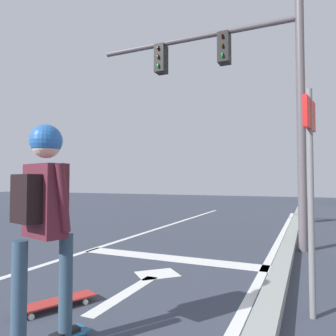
{
  "coord_description": "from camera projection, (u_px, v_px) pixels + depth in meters",
  "views": [
    {
      "loc": [
        3.39,
        2.22,
        1.31
      ],
      "look_at": [
        1.06,
        7.47,
        1.55
      ],
      "focal_mm": 33.91,
      "sensor_mm": 36.0,
      "label": 1
    }
  ],
  "objects": [
    {
      "name": "skater",
      "position": [
        43.0,
        203.0,
        2.44
      ],
      "size": [
        0.45,
        0.62,
        1.68
      ],
      "color": "#30485E",
      "rests_on": "skateboard"
    },
    {
      "name": "lane_line_curbside",
      "position": [
        252.0,
        294.0,
        3.65
      ],
      "size": [
        0.12,
        20.0,
        0.01
      ],
      "primitive_type": "cube",
      "color": "white",
      "rests_on": "ground"
    },
    {
      "name": "curb_strip",
      "position": [
        274.0,
        292.0,
        3.56
      ],
      "size": [
        0.24,
        24.0,
        0.14
      ],
      "primitive_type": "cube",
      "color": "#959D99",
      "rests_on": "ground"
    },
    {
      "name": "lane_arrow_stem",
      "position": [
        125.0,
        293.0,
        3.68
      ],
      "size": [
        0.16,
        1.4,
        0.01
      ],
      "primitive_type": "cube",
      "color": "white",
      "rests_on": "ground"
    },
    {
      "name": "lane_line_center",
      "position": [
        44.0,
        265.0,
        4.94
      ],
      "size": [
        0.12,
        20.0,
        0.01
      ],
      "primitive_type": "cube",
      "color": "white",
      "rests_on": "ground"
    },
    {
      "name": "traffic_signal_mast",
      "position": [
        237.0,
        79.0,
        6.53
      ],
      "size": [
        4.48,
        0.34,
        4.84
      ],
      "color": "#585157",
      "rests_on": "ground"
    },
    {
      "name": "lane_arrow_head",
      "position": [
        157.0,
        274.0,
        4.46
      ],
      "size": [
        0.71,
        0.71,
        0.01
      ],
      "primitive_type": "cube",
      "rotation": [
        0.0,
        0.0,
        0.79
      ],
      "color": "white",
      "rests_on": "ground"
    },
    {
      "name": "street_sign_post",
      "position": [
        310.0,
        167.0,
        3.09
      ],
      "size": [
        0.12,
        0.44,
        2.22
      ],
      "color": "slate",
      "rests_on": "ground"
    },
    {
      "name": "spare_skateboard",
      "position": [
        56.0,
        302.0,
        3.26
      ],
      "size": [
        0.54,
        0.83,
        0.08
      ],
      "color": "#B12C28",
      "rests_on": "ground"
    },
    {
      "name": "stop_bar",
      "position": [
        172.0,
        258.0,
        5.36
      ],
      "size": [
        3.33,
        0.4,
        0.01
      ],
      "primitive_type": "cube",
      "color": "white",
      "rests_on": "ground"
    }
  ]
}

